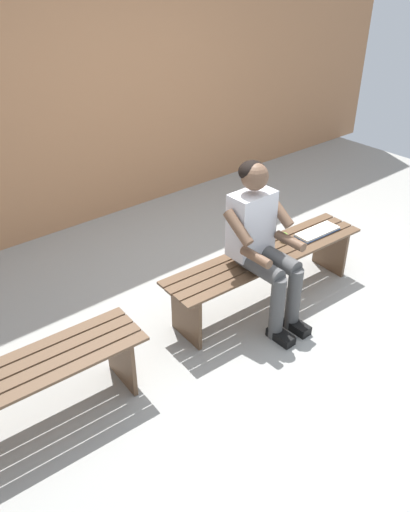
{
  "coord_description": "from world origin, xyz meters",
  "views": [
    {
      "loc": [
        2.58,
        2.33,
        2.56
      ],
      "look_at": [
        0.77,
        0.15,
        0.81
      ],
      "focal_mm": 35.66,
      "sensor_mm": 36.0,
      "label": 1
    }
  ],
  "objects_px": {
    "person_seated": "(262,239)",
    "apple": "(284,237)",
    "bench_near": "(266,265)",
    "book_open": "(317,232)"
  },
  "relations": [
    {
      "from": "person_seated",
      "to": "apple",
      "type": "distance_m",
      "value": 0.49
    },
    {
      "from": "apple",
      "to": "book_open",
      "type": "distance_m",
      "value": 0.33
    },
    {
      "from": "person_seated",
      "to": "apple",
      "type": "relative_size",
      "value": 16.68
    },
    {
      "from": "person_seated",
      "to": "apple",
      "type": "bearing_deg",
      "value": -160.31
    },
    {
      "from": "bench_near",
      "to": "book_open",
      "type": "height_order",
      "value": "book_open"
    },
    {
      "from": "bench_near",
      "to": "book_open",
      "type": "bearing_deg",
      "value": 176.01
    },
    {
      "from": "bench_near",
      "to": "apple",
      "type": "xyz_separation_m",
      "value": [
        -0.25,
        -0.05,
        0.14
      ]
    },
    {
      "from": "person_seated",
      "to": "apple",
      "type": "height_order",
      "value": "person_seated"
    },
    {
      "from": "book_open",
      "to": "apple",
      "type": "bearing_deg",
      "value": -13.29
    },
    {
      "from": "apple",
      "to": "book_open",
      "type": "xyz_separation_m",
      "value": [
        -0.32,
        0.09,
        -0.03
      ]
    }
  ]
}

